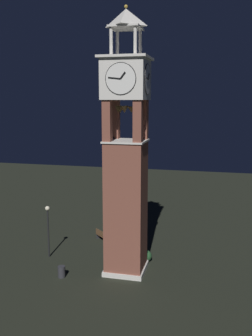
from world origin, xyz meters
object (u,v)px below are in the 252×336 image
object	(u,v)px
trash_bin	(62,272)
lamp_post	(48,222)
park_bench	(102,236)
clock_tower	(126,166)

from	to	relation	value
trash_bin	lamp_post	bearing A→B (deg)	-52.11
lamp_post	park_bench	bearing A→B (deg)	-126.04
clock_tower	lamp_post	distance (m)	8.10
trash_bin	clock_tower	bearing A→B (deg)	-153.66
clock_tower	lamp_post	world-z (taller)	clock_tower
clock_tower	trash_bin	size ratio (longest dim) A/B	22.64
lamp_post	trash_bin	distance (m)	4.50
park_bench	lamp_post	bearing A→B (deg)	53.96
park_bench	clock_tower	bearing A→B (deg)	123.45
clock_tower	trash_bin	world-z (taller)	clock_tower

